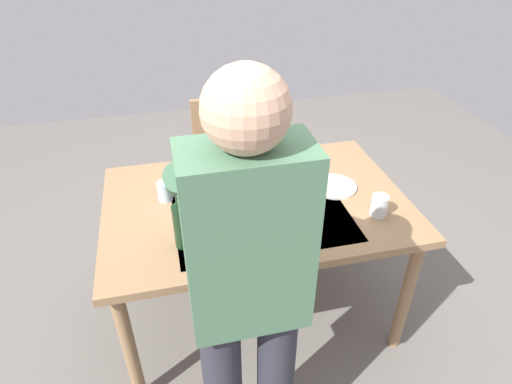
{
  "coord_description": "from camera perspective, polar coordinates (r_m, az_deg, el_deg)",
  "views": [
    {
      "loc": [
        0.4,
        1.68,
        1.98
      ],
      "look_at": [
        0.0,
        0.0,
        0.81
      ],
      "focal_mm": 30.32,
      "sensor_mm": 36.0,
      "label": 1
    }
  ],
  "objects": [
    {
      "name": "dinner_plate_near",
      "position": [
        1.91,
        -3.77,
        -5.5
      ],
      "size": [
        0.23,
        0.23,
        0.01
      ],
      "primitive_type": "cylinder",
      "color": "silver",
      "rests_on": "dining_table"
    },
    {
      "name": "wine_bottle",
      "position": [
        1.81,
        -9.76,
        -4.22
      ],
      "size": [
        0.07,
        0.07,
        0.3
      ],
      "color": "black",
      "rests_on": "dining_table"
    },
    {
      "name": "person_server",
      "position": [
        1.4,
        -1.17,
        -12.77
      ],
      "size": [
        0.42,
        0.61,
        1.69
      ],
      "color": "#2D2D38",
      "rests_on": "ground_plane"
    },
    {
      "name": "water_cup_near_right",
      "position": [
        2.07,
        15.95,
        -1.76
      ],
      "size": [
        0.08,
        0.08,
        0.1
      ],
      "primitive_type": "cylinder",
      "color": "silver",
      "rests_on": "dining_table"
    },
    {
      "name": "water_cup_far_left",
      "position": [
        2.14,
        -11.95,
        0.13
      ],
      "size": [
        0.07,
        0.07,
        0.1
      ],
      "primitive_type": "cylinder",
      "color": "silver",
      "rests_on": "dining_table"
    },
    {
      "name": "serving_bowl_pasta",
      "position": [
        2.31,
        1.9,
        3.23
      ],
      "size": [
        0.3,
        0.3,
        0.07
      ],
      "color": "silver",
      "rests_on": "dining_table"
    },
    {
      "name": "dining_table",
      "position": [
        2.16,
        0.0,
        -2.78
      ],
      "size": [
        1.47,
        0.97,
        0.76
      ],
      "color": "#93704C",
      "rests_on": "ground_plane"
    },
    {
      "name": "wine_glass_left",
      "position": [
        2.28,
        -8.58,
        4.4
      ],
      "size": [
        0.07,
        0.07,
        0.15
      ],
      "color": "white",
      "rests_on": "dining_table"
    },
    {
      "name": "chair_near",
      "position": [
        2.96,
        -4.06,
        4.55
      ],
      "size": [
        0.4,
        0.4,
        0.91
      ],
      "color": "brown",
      "rests_on": "ground_plane"
    },
    {
      "name": "water_cup_near_left",
      "position": [
        2.15,
        -6.32,
        0.91
      ],
      "size": [
        0.07,
        0.07,
        0.1
      ],
      "primitive_type": "cylinder",
      "color": "silver",
      "rests_on": "dining_table"
    },
    {
      "name": "dinner_plate_far",
      "position": [
        2.24,
        10.25,
        0.75
      ],
      "size": [
        0.23,
        0.23,
        0.01
      ],
      "primitive_type": "cylinder",
      "color": "silver",
      "rests_on": "dining_table"
    },
    {
      "name": "ground_plane",
      "position": [
        2.63,
        0.0,
        -14.87
      ],
      "size": [
        6.0,
        6.0,
        0.0
      ],
      "primitive_type": "plane",
      "color": "#66605B"
    },
    {
      "name": "side_bowl_salad",
      "position": [
        2.02,
        3.98,
        -2.03
      ],
      "size": [
        0.18,
        0.18,
        0.07
      ],
      "color": "silver",
      "rests_on": "dining_table"
    },
    {
      "name": "wine_glass_right",
      "position": [
        2.3,
        -5.92,
        4.9
      ],
      "size": [
        0.07,
        0.07,
        0.15
      ],
      "color": "white",
      "rests_on": "dining_table"
    }
  ]
}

